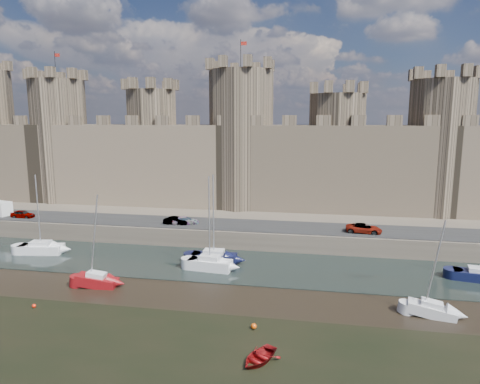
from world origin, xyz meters
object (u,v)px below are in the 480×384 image
Objects in this scene: sailboat_2 at (210,263)px; car_2 at (185,221)px; car_1 at (176,221)px; sailboat_4 at (97,280)px; car_3 at (364,228)px; sailboat_1 at (214,257)px; sailboat_3 at (480,275)px; sailboat_5 at (432,309)px; car_0 at (23,214)px; sailboat_0 at (41,248)px.

car_2 is at bearing 125.92° from sailboat_2.
sailboat_4 is (-2.82, -17.64, -2.35)m from car_1.
sailboat_1 reaches higher than car_3.
sailboat_2 is 12.62m from sailboat_4.
sailboat_3 reaches higher than sailboat_5.
sailboat_4 is (-10.53, -6.96, -0.13)m from sailboat_2.
car_3 reaches higher than car_0.
sailboat_2 is at bearing -106.77° from car_0.
car_3 is at bearing -110.42° from car_2.
sailboat_5 is (30.26, -18.58, -2.42)m from car_1.
sailboat_0 is 1.05× the size of sailboat_4.
sailboat_5 is (22.54, -7.90, -0.20)m from sailboat_2.
car_0 is 12.54m from sailboat_0.
sailboat_1 is (7.66, -8.46, -2.24)m from car_1.
sailboat_1 is 24.76m from sailboat_5.
sailboat_1 is 13.93m from sailboat_4.
car_0 reaches higher than car_1.
car_0 is 28.02m from sailboat_4.
sailboat_2 is at bearing 28.99° from sailboat_4.
sailboat_3 is 41.37m from sailboat_4.
car_0 is 0.33× the size of sailboat_1.
car_1 is 0.34× the size of sailboat_0.
car_1 is 18.02m from sailboat_0.
sailboat_4 reaches higher than car_1.
sailboat_1 reaches higher than car_0.
sailboat_4 is at bearing -140.75° from sailboat_2.
sailboat_1 reaches higher than car_2.
car_1 is 18.02m from sailboat_4.
sailboat_2 reaches higher than car_1.
car_2 is 0.35× the size of sailboat_2.
sailboat_1 is 2.22m from sailboat_2.
car_3 is at bearing 152.86° from sailboat_3.
sailboat_1 is 0.99× the size of sailboat_2.
car_2 is 19.32m from sailboat_0.
sailboat_3 is at bearing -8.81° from sailboat_0.
car_0 is 34.02m from sailboat_2.
car_3 is 0.52× the size of sailboat_5.
car_0 is 0.93× the size of car_2.
sailboat_2 reaches higher than sailboat_3.
sailboat_3 is 12.27m from sailboat_5.
car_0 is 62.78m from sailboat_3.
car_0 is at bearing 71.76° from car_2.
car_0 is 50.65m from car_3.
sailboat_4 is (-28.92, -17.72, -2.42)m from car_3.
sailboat_0 is (-15.65, -8.64, -2.28)m from car_1.
sailboat_1 is 1.10× the size of sailboat_4.
car_0 is 0.40× the size of sailboat_5.
car_3 is 0.42× the size of sailboat_2.
car_3 is 0.43× the size of sailboat_1.
sailboat_5 reaches higher than car_1.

